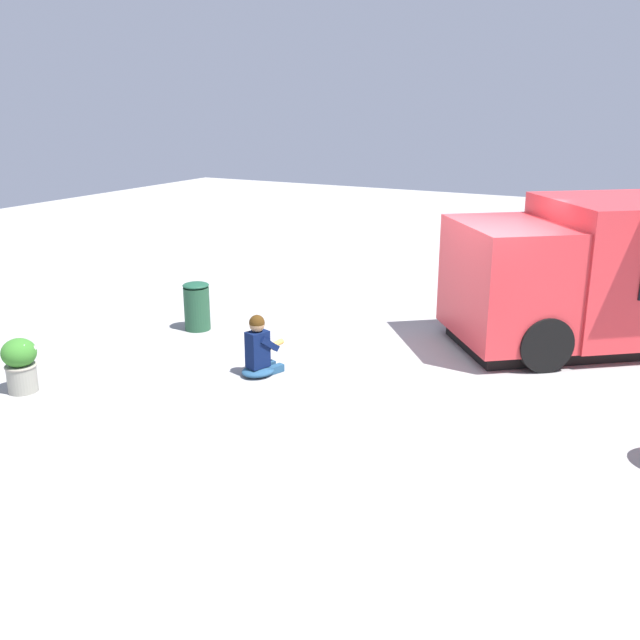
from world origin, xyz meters
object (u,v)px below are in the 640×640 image
(trash_bin, at_px, (197,306))
(person_customer, at_px, (259,351))
(food_truck, at_px, (614,275))
(planter_flowering_far, at_px, (20,363))

(trash_bin, bearing_deg, person_customer, 148.41)
(food_truck, relative_size, person_customer, 5.76)
(food_truck, xyz_separation_m, trash_bin, (6.52, 2.64, -0.74))
(food_truck, relative_size, planter_flowering_far, 6.92)
(food_truck, height_order, person_customer, food_truck)
(planter_flowering_far, xyz_separation_m, trash_bin, (-0.41, -3.44, 0.02))
(food_truck, height_order, trash_bin, food_truck)
(food_truck, bearing_deg, planter_flowering_far, 41.27)
(food_truck, bearing_deg, trash_bin, 22.08)
(food_truck, xyz_separation_m, planter_flowering_far, (6.93, 6.08, -0.75))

